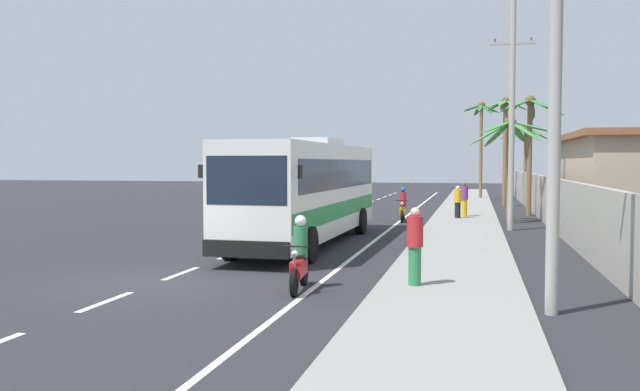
% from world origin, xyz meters
% --- Properties ---
extents(ground_plane, '(160.00, 160.00, 0.00)m').
position_xyz_m(ground_plane, '(0.00, 0.00, 0.00)').
color(ground_plane, '#28282D').
extents(sidewalk_kerb, '(3.20, 90.00, 0.14)m').
position_xyz_m(sidewalk_kerb, '(6.80, 10.00, 0.07)').
color(sidewalk_kerb, gray).
rests_on(sidewalk_kerb, ground).
extents(lane_markings, '(3.92, 71.00, 0.01)m').
position_xyz_m(lane_markings, '(2.28, 14.51, 0.00)').
color(lane_markings, white).
rests_on(lane_markings, ground).
extents(boundary_wall, '(0.24, 60.00, 2.19)m').
position_xyz_m(boundary_wall, '(10.60, 14.00, 1.09)').
color(boundary_wall, '#9E998E').
rests_on(boundary_wall, ground).
extents(coach_bus_foreground, '(2.99, 12.27, 3.73)m').
position_xyz_m(coach_bus_foreground, '(1.64, 8.09, 1.94)').
color(coach_bus_foreground, silver).
rests_on(coach_bus_foreground, ground).
extents(motorcycle_beside_bus, '(0.56, 1.96, 1.66)m').
position_xyz_m(motorcycle_beside_bus, '(3.52, -0.09, 0.67)').
color(motorcycle_beside_bus, black).
rests_on(motorcycle_beside_bus, ground).
extents(motorcycle_trailing, '(0.56, 1.96, 1.66)m').
position_xyz_m(motorcycle_trailing, '(3.91, 17.80, 0.67)').
color(motorcycle_trailing, black).
rests_on(motorcycle_trailing, ground).
extents(pedestrian_near_kerb, '(0.36, 0.36, 1.57)m').
position_xyz_m(pedestrian_near_kerb, '(6.49, 18.70, 0.96)').
color(pedestrian_near_kerb, black).
rests_on(pedestrian_near_kerb, sidewalk_kerb).
extents(pedestrian_midwalk, '(0.36, 0.36, 1.72)m').
position_xyz_m(pedestrian_midwalk, '(6.04, 0.30, 1.04)').
color(pedestrian_midwalk, '#2D7A47').
rests_on(pedestrian_midwalk, sidewalk_kerb).
extents(pedestrian_far_walk, '(0.36, 0.36, 1.72)m').
position_xyz_m(pedestrian_far_walk, '(6.79, 19.75, 1.04)').
color(pedestrian_far_walk, gold).
rests_on(pedestrian_far_walk, sidewalk_kerb).
extents(utility_pole_nearest, '(2.26, 0.24, 8.83)m').
position_xyz_m(utility_pole_nearest, '(8.72, -1.34, 4.61)').
color(utility_pole_nearest, '#9E9E99').
rests_on(utility_pole_nearest, ground).
extents(utility_pole_mid, '(1.81, 0.24, 9.57)m').
position_xyz_m(utility_pole_mid, '(8.76, 14.46, 4.93)').
color(utility_pole_mid, '#9E9E99').
rests_on(utility_pole_mid, ground).
extents(palm_nearest, '(3.71, 3.74, 5.66)m').
position_xyz_m(palm_nearest, '(10.91, 37.02, 4.27)').
color(palm_nearest, brown).
rests_on(palm_nearest, ground).
extents(palm_second, '(2.67, 2.85, 7.08)m').
position_xyz_m(palm_second, '(9.17, 30.36, 5.08)').
color(palm_second, brown).
rests_on(palm_second, ground).
extents(palm_third, '(3.37, 3.46, 6.40)m').
position_xyz_m(palm_third, '(10.09, 22.52, 4.68)').
color(palm_third, brown).
rests_on(palm_third, ground).
extents(palm_fourth, '(2.81, 2.72, 7.51)m').
position_xyz_m(palm_fourth, '(7.71, 38.18, 5.66)').
color(palm_fourth, brown).
rests_on(palm_fourth, ground).
extents(palm_farthest, '(4.04, 3.66, 4.98)m').
position_xyz_m(palm_farthest, '(8.87, 17.95, 3.76)').
color(palm_farthest, brown).
rests_on(palm_farthest, ground).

